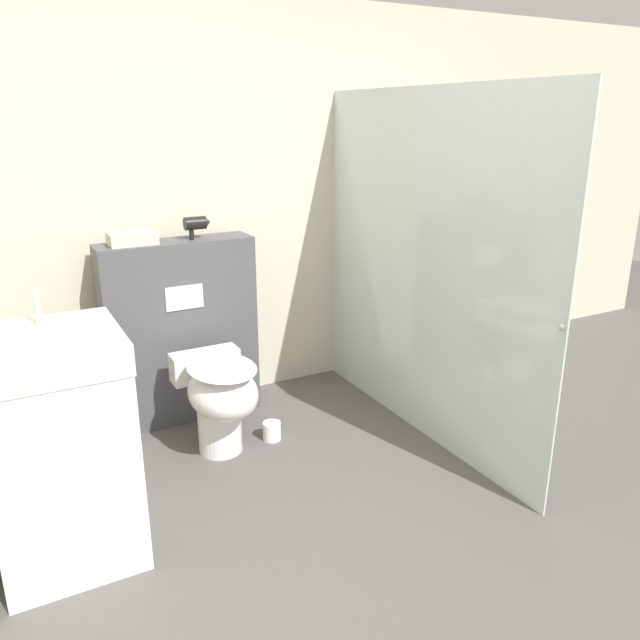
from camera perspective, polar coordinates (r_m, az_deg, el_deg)
The scene contains 9 objects.
ground_plane at distance 2.81m, azimuth 10.68°, elevation -22.05°, with size 12.00×12.00×0.00m, color #565451.
wall_back at distance 4.05m, azimuth -7.69°, elevation 10.21°, with size 8.00×0.06×2.50m.
partition_panel at distance 3.87m, azimuth -12.57°, elevation -1.03°, with size 0.90×0.25×1.11m.
shower_glass at distance 3.55m, azimuth 9.43°, elevation 4.48°, with size 0.04×2.02×1.95m.
toilet at distance 3.46m, azimuth -9.14°, elevation -6.85°, with size 0.39×0.60×0.55m.
sink_vanity at distance 2.81m, azimuth -22.65°, elevation -10.86°, with size 0.56×0.55×1.14m.
hair_drier at distance 3.73m, azimuth -11.23°, elevation 8.64°, with size 0.15×0.08×0.13m.
folded_towel at distance 3.67m, azimuth -16.80°, elevation 7.18°, with size 0.26×0.17×0.07m.
spare_toilet_roll at distance 3.70m, azimuth -4.43°, elevation -10.08°, with size 0.10×0.10×0.11m.
Camera 1 is at (-1.43, -1.62, 1.80)m, focal length 35.00 mm.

